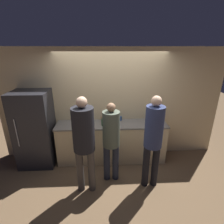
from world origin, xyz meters
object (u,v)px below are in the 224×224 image
at_px(bottle_green, 103,122).
at_px(refrigerator, 35,129).
at_px(person_center, 111,137).
at_px(cup_blue, 120,118).
at_px(utensil_crock, 154,117).
at_px(person_left, 84,137).
at_px(fruit_bowl, 109,119).
at_px(person_right, 153,136).

bearing_deg(bottle_green, refrigerator, 177.69).
relative_size(person_center, cup_blue, 18.37).
bearing_deg(refrigerator, utensil_crock, 4.74).
height_order(person_left, fruit_bowl, person_left).
bearing_deg(utensil_crock, refrigerator, -175.26).
bearing_deg(cup_blue, utensil_crock, -0.76).
relative_size(utensil_crock, cup_blue, 3.30).
relative_size(person_left, bottle_green, 7.66).
relative_size(refrigerator, cup_blue, 19.23).
relative_size(fruit_bowl, cup_blue, 4.04).
bearing_deg(fruit_bowl, utensil_crock, 1.74).
xyz_separation_m(person_center, utensil_crock, (1.07, 0.86, 0.05)).
distance_m(refrigerator, utensil_crock, 2.75).
bearing_deg(refrigerator, person_left, -37.58).
bearing_deg(person_right, cup_blue, 114.44).
distance_m(refrigerator, cup_blue, 1.94).
distance_m(person_center, person_right, 0.79).
xyz_separation_m(person_center, cup_blue, (0.25, 0.88, 0.02)).
height_order(refrigerator, cup_blue, refrigerator).
height_order(bottle_green, cup_blue, bottle_green).
relative_size(person_right, bottle_green, 7.58).
bearing_deg(utensil_crock, bottle_green, -166.74).
xyz_separation_m(refrigerator, bottle_green, (1.52, -0.06, 0.17)).
relative_size(person_right, utensil_crock, 6.18).
bearing_deg(fruit_bowl, person_center, -89.61).
xyz_separation_m(utensil_crock, bottle_green, (-1.22, -0.29, 0.02)).
xyz_separation_m(refrigerator, utensil_crock, (2.74, 0.23, 0.15)).
distance_m(person_center, utensil_crock, 1.38).
bearing_deg(refrigerator, cup_blue, 7.06).
bearing_deg(person_left, cup_blue, 57.43).
bearing_deg(person_left, person_center, 29.83).
xyz_separation_m(person_right, cup_blue, (-0.49, 1.09, -0.09)).
height_order(person_center, fruit_bowl, person_center).
bearing_deg(cup_blue, fruit_bowl, -170.48).
bearing_deg(person_center, refrigerator, 159.10).
bearing_deg(refrigerator, person_center, -20.90).
xyz_separation_m(person_left, person_right, (1.23, 0.07, -0.05)).
bearing_deg(person_right, fruit_bowl, 125.84).
height_order(person_left, utensil_crock, person_left).
xyz_separation_m(bottle_green, cup_blue, (0.41, 0.30, -0.05)).
relative_size(person_center, bottle_green, 6.83).
bearing_deg(fruit_bowl, person_left, -113.24).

